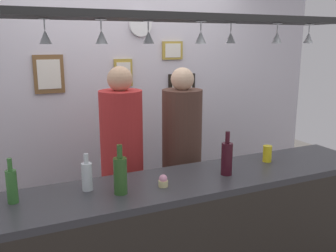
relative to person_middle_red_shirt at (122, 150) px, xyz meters
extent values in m
cube|color=silver|center=(0.28, 0.73, 0.29)|extent=(4.40, 0.06, 2.60)
cube|color=#38383D|center=(0.28, -0.72, -0.05)|extent=(2.70, 0.55, 0.04)
cube|color=black|center=(0.28, -0.67, 0.99)|extent=(2.20, 0.36, 0.04)
cylinder|color=silver|center=(-0.60, -0.61, 0.97)|extent=(0.06, 0.06, 0.00)
cylinder|color=silver|center=(-0.60, -0.61, 0.94)|extent=(0.01, 0.01, 0.06)
cone|color=silver|center=(-0.60, -0.61, 0.87)|extent=(0.07, 0.07, 0.08)
cylinder|color=silver|center=(-0.32, -0.70, 0.97)|extent=(0.06, 0.06, 0.00)
cylinder|color=silver|center=(-0.32, -0.70, 0.94)|extent=(0.01, 0.01, 0.06)
cone|color=silver|center=(-0.32, -0.70, 0.87)|extent=(0.07, 0.07, 0.08)
cylinder|color=silver|center=(-0.01, -0.64, 0.97)|extent=(0.06, 0.06, 0.00)
cylinder|color=silver|center=(-0.01, -0.64, 0.94)|extent=(0.01, 0.01, 0.06)
cone|color=silver|center=(-0.01, -0.64, 0.87)|extent=(0.07, 0.07, 0.08)
cylinder|color=silver|center=(0.29, -0.73, 0.97)|extent=(0.06, 0.06, 0.00)
cylinder|color=silver|center=(0.29, -0.73, 0.94)|extent=(0.01, 0.01, 0.06)
cone|color=silver|center=(0.29, -0.73, 0.87)|extent=(0.07, 0.07, 0.08)
cylinder|color=silver|center=(0.59, -0.61, 0.97)|extent=(0.06, 0.06, 0.00)
cylinder|color=silver|center=(0.59, -0.61, 0.94)|extent=(0.01, 0.01, 0.06)
cone|color=silver|center=(0.59, -0.61, 0.87)|extent=(0.07, 0.07, 0.08)
cylinder|color=silver|center=(0.88, -0.72, 0.97)|extent=(0.06, 0.06, 0.00)
cylinder|color=silver|center=(0.88, -0.72, 0.94)|extent=(0.01, 0.01, 0.06)
cone|color=silver|center=(0.88, -0.72, 0.87)|extent=(0.07, 0.07, 0.08)
cylinder|color=silver|center=(1.17, -0.72, 0.97)|extent=(0.06, 0.06, 0.00)
cylinder|color=silver|center=(1.17, -0.72, 0.94)|extent=(0.01, 0.01, 0.06)
cone|color=silver|center=(1.17, -0.72, 0.87)|extent=(0.07, 0.07, 0.08)
cube|color=#2D334C|center=(0.00, 0.00, -0.61)|extent=(0.17, 0.18, 0.80)
cylinder|color=red|center=(0.00, 0.00, 0.13)|extent=(0.34, 0.34, 0.69)
sphere|color=tan|center=(0.00, 0.00, 0.57)|extent=(0.20, 0.20, 0.20)
cube|color=#2D334C|center=(0.54, 0.00, -0.62)|extent=(0.17, 0.18, 0.78)
cylinder|color=brown|center=(0.54, 0.00, 0.11)|extent=(0.34, 0.34, 0.68)
sphere|color=beige|center=(0.54, 0.00, 0.54)|extent=(0.19, 0.19, 0.19)
cylinder|color=#2D5623|center=(-0.25, -0.77, 0.08)|extent=(0.08, 0.08, 0.22)
cylinder|color=#2D5623|center=(-0.25, -0.77, 0.23)|extent=(0.03, 0.03, 0.08)
cylinder|color=#380F19|center=(0.50, -0.75, 0.08)|extent=(0.08, 0.08, 0.22)
cylinder|color=#380F19|center=(0.50, -0.75, 0.23)|extent=(0.03, 0.03, 0.08)
cylinder|color=#336B2D|center=(-0.84, -0.64, 0.06)|extent=(0.06, 0.06, 0.19)
cylinder|color=#336B2D|center=(-0.84, -0.64, 0.19)|extent=(0.03, 0.03, 0.07)
cylinder|color=silver|center=(-0.42, -0.63, 0.05)|extent=(0.06, 0.06, 0.17)
cylinder|color=silver|center=(-0.42, -0.63, 0.17)|extent=(0.03, 0.03, 0.06)
cylinder|color=yellow|center=(0.93, -0.64, 0.03)|extent=(0.07, 0.07, 0.12)
cylinder|color=beige|center=(0.02, -0.77, -0.01)|extent=(0.06, 0.06, 0.04)
sphere|color=pink|center=(0.02, -0.77, 0.02)|extent=(0.05, 0.05, 0.05)
cube|color=#B29338|center=(0.77, 0.69, 0.76)|extent=(0.22, 0.02, 0.18)
cube|color=white|center=(0.77, 0.68, 0.76)|extent=(0.17, 0.01, 0.14)
cube|color=brown|center=(-0.44, 0.69, 0.56)|extent=(0.26, 0.02, 0.34)
cube|color=white|center=(-0.44, 0.68, 0.56)|extent=(0.20, 0.01, 0.26)
cube|color=#B29338|center=(0.25, 0.69, 0.55)|extent=(0.18, 0.02, 0.26)
cube|color=white|center=(0.25, 0.68, 0.55)|extent=(0.14, 0.01, 0.20)
cube|color=black|center=(0.88, 0.69, 0.43)|extent=(0.30, 0.02, 0.18)
cube|color=white|center=(0.88, 0.68, 0.43)|extent=(0.23, 0.01, 0.14)
cylinder|color=white|center=(0.43, 0.68, 1.00)|extent=(0.22, 0.03, 0.22)
camera|label=1|loc=(-0.85, -2.76, 0.85)|focal=39.82mm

